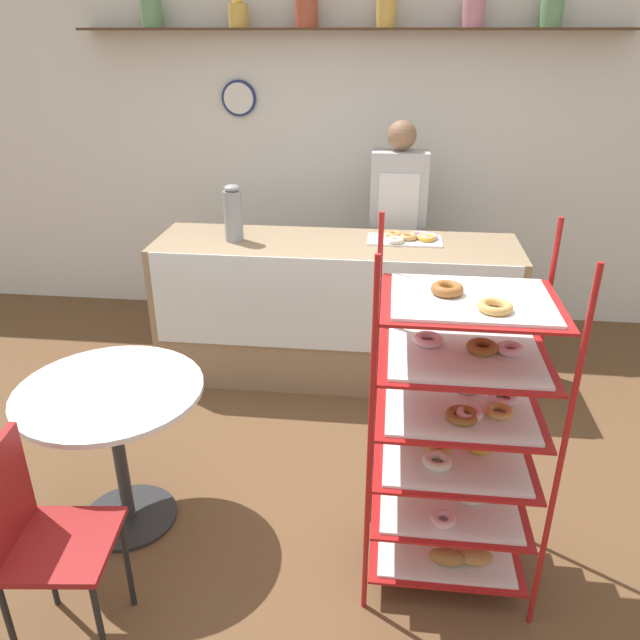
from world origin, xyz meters
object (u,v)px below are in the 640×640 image
Objects in this scene: person_worker at (397,226)px; cafe_table at (114,422)px; donut_tray_counter at (410,238)px; cafe_chair at (35,530)px; pastry_rack at (457,435)px; coffee_carafe at (233,214)px.

cafe_table is at bearing -120.07° from person_worker.
person_worker is at bearing 98.51° from donut_tray_counter.
donut_tray_counter is (1.35, 2.33, 0.41)m from cafe_chair.
pastry_rack reaches higher than donut_tray_counter.
cafe_table is 0.67m from cafe_chair.
person_worker is at bearing 96.27° from pastry_rack.
person_worker is at bearing 59.93° from cafe_table.
cafe_table is at bearing 174.97° from pastry_rack.
person_worker is (-0.25, 2.31, 0.19)m from pastry_rack.
cafe_chair is 1.89× the size of donut_tray_counter.
person_worker is 1.97× the size of cafe_table.
cafe_table is 1.65m from coffee_carafe.
cafe_chair is (-1.27, -2.85, -0.34)m from person_worker.
pastry_rack is at bearing -76.76° from cafe_chair.
cafe_table is at bearing -97.92° from coffee_carafe.
cafe_chair is 2.72m from donut_tray_counter.
cafe_chair is at bearing -114.07° from person_worker.
pastry_rack is 3.26× the size of donut_tray_counter.
donut_tray_counter is (1.13, 0.12, -0.16)m from coffee_carafe.
cafe_chair is (-1.53, -0.54, -0.15)m from pastry_rack.
person_worker is 3.45× the size of donut_tray_counter.
person_worker is 1.25m from coffee_carafe.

